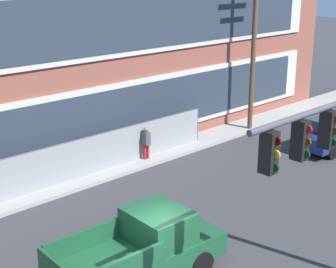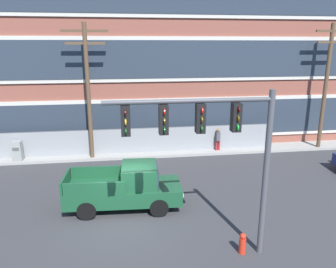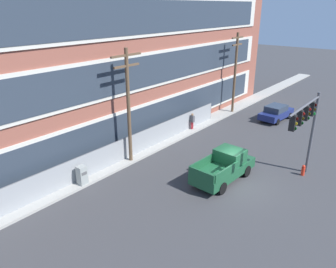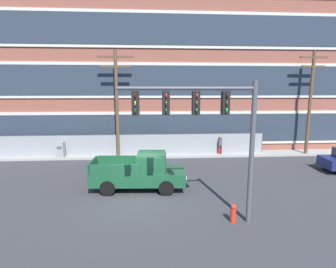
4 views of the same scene
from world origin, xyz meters
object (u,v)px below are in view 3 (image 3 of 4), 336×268
Objects in this scene: pickup_truck_dark_green at (224,167)px; utility_pole_midblock at (235,70)px; sedan_navy at (276,112)px; utility_pole_near_corner at (128,102)px; electrical_cabinet at (82,176)px; traffic_signal_mast at (307,121)px; pedestrian_near_cabinet at (192,121)px; fire_hydrant at (303,170)px.

pickup_truck_dark_green is 0.62× the size of utility_pole_midblock.
pickup_truck_dark_green is 15.57m from utility_pole_midblock.
utility_pole_near_corner reaches higher than sedan_navy.
utility_pole_near_corner is at bearing 0.88° from electrical_cabinet.
sedan_navy is (11.46, 6.08, -3.51)m from traffic_signal_mast.
utility_pole_near_corner reaches higher than electrical_cabinet.
utility_pole_near_corner is at bearing 106.71° from pickup_truck_dark_green.
utility_pole_midblock is 8.12m from pedestrian_near_cabinet.
utility_pole_midblock is (-0.66, 4.62, 3.86)m from sedan_navy.
fire_hydrant is (-9.60, -10.69, -4.28)m from utility_pole_midblock.
sedan_navy reaches higher than fire_hydrant.
pickup_truck_dark_green reaches higher than fire_hydrant.
pedestrian_near_cabinet reaches higher than sedan_navy.
pedestrian_near_cabinet is at bearing 72.05° from traffic_signal_mast.
utility_pole_midblock is at bearing 48.08° from fire_hydrant.
traffic_signal_mast is 11.80m from utility_pole_near_corner.
traffic_signal_mast is 4.06× the size of electrical_cabinet.
traffic_signal_mast is at bearing -107.95° from pedestrian_near_cabinet.
sedan_navy is 0.53× the size of utility_pole_midblock.
pedestrian_near_cabinet is at bearing 1.65° from utility_pole_near_corner.
pedestrian_near_cabinet is 2.17× the size of fire_hydrant.
sedan_navy is 21.25m from electrical_cabinet.
traffic_signal_mast is 12.06m from pedestrian_near_cabinet.
electrical_cabinet is (-20.74, 4.63, -0.09)m from sedan_navy.
traffic_signal_mast is 1.28× the size of sedan_navy.
fire_hydrant is (-10.26, -6.07, -0.42)m from sedan_navy.
traffic_signal_mast reaches higher than pickup_truck_dark_green.
utility_pole_near_corner is 0.99× the size of utility_pole_midblock.
utility_pole_near_corner is at bearing -178.35° from pedestrian_near_cabinet.
sedan_navy is (14.21, 2.09, -0.15)m from pickup_truck_dark_green.
sedan_navy is at bearing 8.35° from pickup_truck_dark_green.
utility_pole_midblock is (10.80, 10.71, 0.35)m from traffic_signal_mast.
sedan_navy is at bearing -32.06° from pedestrian_near_cabinet.
fire_hydrant is (10.47, -10.70, -0.33)m from electrical_cabinet.
pedestrian_near_cabinet is (6.32, 7.03, 0.02)m from pickup_truck_dark_green.
electrical_cabinet is at bearing 179.98° from utility_pole_midblock.
sedan_navy is at bearing 30.60° from fire_hydrant.
pedestrian_near_cabinet is at bearing 48.02° from pickup_truck_dark_green.
traffic_signal_mast is at bearing -55.47° from pickup_truck_dark_green.
traffic_signal_mast is at bearing -66.05° from utility_pole_near_corner.
utility_pole_midblock is at bearing -0.02° from electrical_cabinet.
utility_pole_near_corner reaches higher than traffic_signal_mast.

